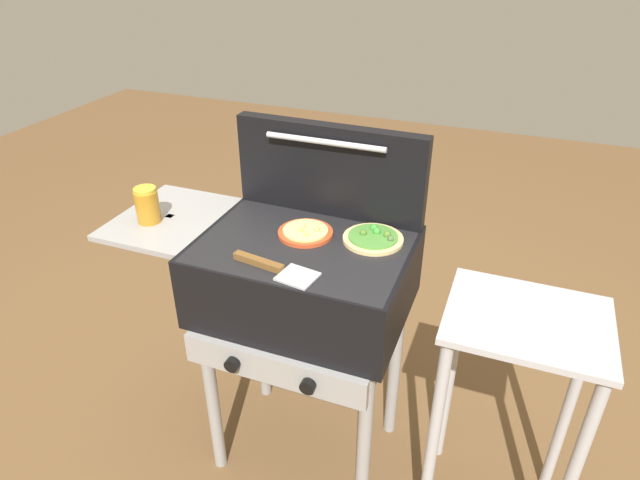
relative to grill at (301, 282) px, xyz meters
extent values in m
plane|color=brown|center=(0.01, 0.00, -0.76)|extent=(8.00, 8.00, 0.00)
cube|color=black|center=(0.01, 0.00, 0.02)|extent=(0.64, 0.48, 0.24)
cube|color=black|center=(0.01, 0.00, 0.14)|extent=(0.61, 0.46, 0.01)
cube|color=#979797|center=(-0.47, 0.00, 0.13)|extent=(0.32, 0.41, 0.02)
cube|color=#979797|center=(-0.47, 0.00, 0.02)|extent=(0.02, 0.02, 0.24)
cube|color=#979797|center=(0.01, -0.25, -0.15)|extent=(0.58, 0.02, 0.10)
cylinder|color=black|center=(-0.11, -0.27, -0.15)|extent=(0.04, 0.02, 0.04)
cylinder|color=black|center=(0.13, -0.27, -0.15)|extent=(0.04, 0.02, 0.04)
cylinder|color=#979797|center=(-0.26, -0.19, -0.43)|extent=(0.04, 0.04, 0.66)
cylinder|color=#979797|center=(0.28, -0.19, -0.43)|extent=(0.04, 0.04, 0.66)
cylinder|color=#979797|center=(-0.26, 0.19, -0.43)|extent=(0.04, 0.04, 0.66)
cylinder|color=#979797|center=(0.28, 0.19, -0.43)|extent=(0.04, 0.04, 0.66)
cube|color=black|center=(0.01, 0.22, 0.29)|extent=(0.63, 0.06, 0.30)
cylinder|color=#B7B7BC|center=(0.01, 0.17, 0.40)|extent=(0.38, 0.02, 0.02)
cylinder|color=#C64723|center=(0.00, 0.05, 0.15)|extent=(0.17, 0.17, 0.01)
cylinder|color=#EDD17A|center=(0.00, 0.05, 0.16)|extent=(0.14, 0.14, 0.01)
sphere|color=#BAF063|center=(0.01, 0.02, 0.17)|extent=(0.02, 0.02, 0.02)
sphere|color=#C9DE5F|center=(-0.01, 0.04, 0.17)|extent=(0.02, 0.02, 0.02)
sphere|color=#F2AD66|center=(0.03, 0.06, 0.17)|extent=(0.02, 0.02, 0.02)
sphere|color=tan|center=(-0.02, 0.06, 0.17)|extent=(0.02, 0.02, 0.02)
cylinder|color=#E0C17F|center=(0.20, 0.09, 0.15)|extent=(0.18, 0.18, 0.01)
cylinder|color=#4C8C38|center=(0.20, 0.09, 0.16)|extent=(0.15, 0.15, 0.01)
sphere|color=#4E752A|center=(0.17, 0.09, 0.17)|extent=(0.02, 0.02, 0.02)
sphere|color=#4D6A37|center=(0.26, 0.08, 0.17)|extent=(0.02, 0.02, 0.02)
sphere|color=#52782C|center=(0.24, 0.10, 0.17)|extent=(0.02, 0.02, 0.02)
sphere|color=green|center=(0.19, 0.13, 0.17)|extent=(0.02, 0.02, 0.02)
sphere|color=green|center=(0.21, 0.11, 0.17)|extent=(0.02, 0.02, 0.02)
cylinder|color=#B77A1E|center=(-0.50, -0.05, 0.20)|extent=(0.08, 0.08, 0.11)
cylinder|color=gold|center=(-0.50, -0.05, 0.25)|extent=(0.07, 0.07, 0.01)
cube|color=#B7BABF|center=(0.07, -0.18, 0.15)|extent=(0.11, 0.10, 0.01)
cube|color=brown|center=(-0.06, -0.16, 0.15)|extent=(0.16, 0.05, 0.02)
cube|color=#B2B2B7|center=(0.67, 0.00, 0.04)|extent=(0.44, 0.36, 0.02)
cylinder|color=#B2B2B7|center=(0.48, -0.15, -0.36)|extent=(0.04, 0.04, 0.78)
cylinder|color=#B2B2B7|center=(0.48, 0.15, -0.36)|extent=(0.04, 0.04, 0.78)
cylinder|color=#B2B2B7|center=(0.86, 0.15, -0.36)|extent=(0.04, 0.04, 0.78)
camera|label=1|loc=(0.57, -1.30, 0.98)|focal=30.70mm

